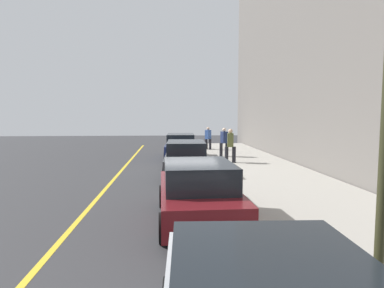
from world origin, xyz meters
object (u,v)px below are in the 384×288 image
object	(u,v)px
parked_car_maroon	(198,192)
pedestrian_blue_coat	(208,138)
pedestrian_olive_coat	(230,145)
parked_car_charcoal	(186,158)
pedestrian_navy_coat	(224,141)
rolling_suitcase	(206,146)
parked_car_navy	(181,146)

from	to	relation	value
parked_car_maroon	pedestrian_blue_coat	world-z (taller)	pedestrian_blue_coat
pedestrian_blue_coat	pedestrian_olive_coat	size ratio (longest dim) A/B	0.92
parked_car_charcoal	pedestrian_navy_coat	world-z (taller)	pedestrian_navy_coat
pedestrian_blue_coat	pedestrian_olive_coat	distance (m)	6.64
parked_car_charcoal	rolling_suitcase	bearing A→B (deg)	-11.62
parked_car_charcoal	pedestrian_blue_coat	bearing A→B (deg)	-12.75
parked_car_navy	rolling_suitcase	bearing A→B (deg)	-26.63
pedestrian_blue_coat	rolling_suitcase	xyz separation A→B (m)	(0.43, 0.10, -0.62)
pedestrian_navy_coat	pedestrian_olive_coat	distance (m)	2.53
parked_car_navy	pedestrian_blue_coat	world-z (taller)	pedestrian_blue_coat
parked_car_maroon	pedestrian_olive_coat	size ratio (longest dim) A/B	2.39
parked_car_charcoal	pedestrian_olive_coat	bearing A→B (deg)	-42.94
parked_car_maroon	pedestrian_olive_coat	distance (m)	9.37
parked_car_charcoal	parked_car_navy	size ratio (longest dim) A/B	1.02
parked_car_charcoal	parked_car_navy	world-z (taller)	same
parked_car_navy	pedestrian_blue_coat	bearing A→B (deg)	-30.52
pedestrian_olive_coat	rolling_suitcase	bearing A→B (deg)	3.95
parked_car_charcoal	parked_car_maroon	bearing A→B (deg)	179.68
parked_car_navy	parked_car_charcoal	bearing A→B (deg)	-179.66
pedestrian_blue_coat	rolling_suitcase	world-z (taller)	pedestrian_blue_coat
parked_car_maroon	pedestrian_olive_coat	xyz separation A→B (m)	(9.02, -2.52, 0.34)
pedestrian_navy_coat	parked_car_charcoal	bearing A→B (deg)	153.57
parked_car_charcoal	pedestrian_navy_coat	xyz separation A→B (m)	(5.20, -2.58, 0.32)
parked_car_navy	pedestrian_navy_coat	xyz separation A→B (m)	(-0.47, -2.62, 0.32)
parked_car_charcoal	pedestrian_blue_coat	world-z (taller)	pedestrian_blue_coat
parked_car_maroon	pedestrian_navy_coat	world-z (taller)	pedestrian_navy_coat
parked_car_maroon	pedestrian_blue_coat	distance (m)	15.79
parked_car_navy	pedestrian_olive_coat	xyz separation A→B (m)	(-3.00, -2.52, 0.34)
parked_car_charcoal	parked_car_navy	bearing A→B (deg)	0.34
parked_car_maroon	rolling_suitcase	bearing A→B (deg)	-7.21
pedestrian_blue_coat	pedestrian_olive_coat	bearing A→B (deg)	-176.70
pedestrian_navy_coat	pedestrian_olive_coat	world-z (taller)	pedestrian_olive_coat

